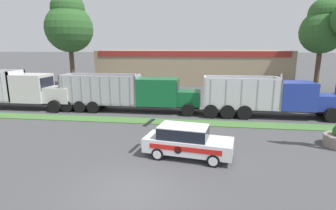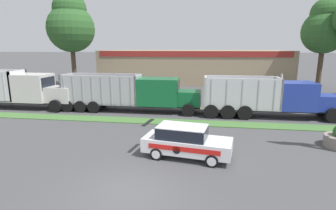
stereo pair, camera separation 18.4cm
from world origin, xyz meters
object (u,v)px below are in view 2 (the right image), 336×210
(dump_truck_lead, at_px, (23,90))
(rally_car, at_px, (186,141))
(dump_truck_far_right, at_px, (280,99))
(dump_truck_trail, at_px, (143,94))

(dump_truck_lead, bearing_deg, rally_car, -29.60)
(dump_truck_far_right, height_order, rally_car, dump_truck_far_right)
(dump_truck_trail, relative_size, dump_truck_far_right, 1.13)
(dump_truck_far_right, bearing_deg, rally_car, -127.50)
(rally_car, bearing_deg, dump_truck_far_right, 52.50)
(dump_truck_trail, bearing_deg, dump_truck_lead, -178.33)
(dump_truck_far_right, bearing_deg, dump_truck_trail, 178.24)
(dump_truck_lead, distance_m, dump_truck_trail, 11.19)
(dump_truck_trail, xyz_separation_m, dump_truck_far_right, (11.33, -0.35, -0.04))
(dump_truck_lead, distance_m, dump_truck_far_right, 22.51)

